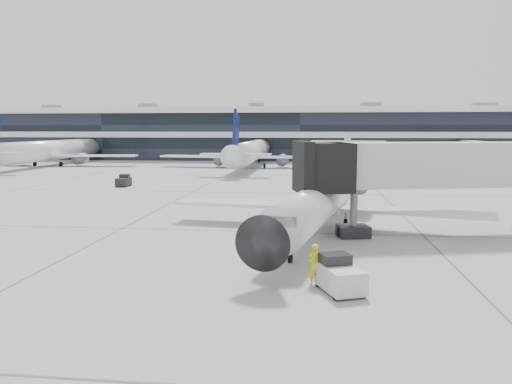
# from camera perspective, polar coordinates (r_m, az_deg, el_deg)

# --- Properties ---
(ground) EXTENTS (220.00, 220.00, 0.00)m
(ground) POSITION_cam_1_polar(r_m,az_deg,el_deg) (33.05, 1.31, -4.60)
(ground) COLOR #949497
(ground) RESTS_ON ground
(terminal) EXTENTS (170.00, 22.00, 10.00)m
(terminal) POSITION_cam_1_polar(r_m,az_deg,el_deg) (114.25, 5.21, 6.35)
(terminal) COLOR black
(terminal) RESTS_ON ground
(bg_jet_left) EXTENTS (32.00, 40.00, 9.60)m
(bg_jet_left) POSITION_cam_1_polar(r_m,az_deg,el_deg) (99.78, -22.12, 2.84)
(bg_jet_left) COLOR white
(bg_jet_left) RESTS_ON ground
(bg_jet_center) EXTENTS (32.00, 40.00, 9.60)m
(bg_jet_center) POSITION_cam_1_polar(r_m,az_deg,el_deg) (88.15, -0.51, 2.86)
(bg_jet_center) COLOR white
(bg_jet_center) RESTS_ON ground
(bg_jet_right) EXTENTS (32.00, 40.00, 9.60)m
(bg_jet_right) POSITION_cam_1_polar(r_m,az_deg,el_deg) (92.14, 25.03, 2.37)
(bg_jet_right) COLOR white
(bg_jet_right) RESTS_ON ground
(regional_jet) EXTENTS (21.51, 26.81, 6.23)m
(regional_jet) POSITION_cam_1_polar(r_m,az_deg,el_deg) (34.21, 7.81, -0.64)
(regional_jet) COLOR silver
(regional_jet) RESTS_ON ground
(jet_bridge) EXTENTS (18.98, 7.75, 6.14)m
(jet_bridge) POSITION_cam_1_polar(r_m,az_deg,el_deg) (34.30, 22.31, 2.84)
(jet_bridge) COLOR #BABCBF
(jet_bridge) RESTS_ON ground
(ramp_worker) EXTENTS (0.81, 0.74, 1.85)m
(ramp_worker) POSITION_cam_1_polar(r_m,az_deg,el_deg) (22.05, 6.68, -8.23)
(ramp_worker) COLOR yellow
(ramp_worker) RESTS_ON ground
(baggage_tug) EXTENTS (2.20, 2.72, 1.50)m
(baggage_tug) POSITION_cam_1_polar(r_m,az_deg,el_deg) (21.48, 9.52, -9.40)
(baggage_tug) COLOR silver
(baggage_tug) RESTS_ON ground
(traffic_cone) EXTENTS (0.52, 0.52, 0.58)m
(traffic_cone) POSITION_cam_1_polar(r_m,az_deg,el_deg) (36.84, 3.31, -2.94)
(traffic_cone) COLOR red
(traffic_cone) RESTS_ON ground
(far_tug) EXTENTS (1.36, 2.25, 1.41)m
(far_tug) POSITION_cam_1_polar(r_m,az_deg,el_deg) (60.94, -14.88, 1.23)
(far_tug) COLOR black
(far_tug) RESTS_ON ground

